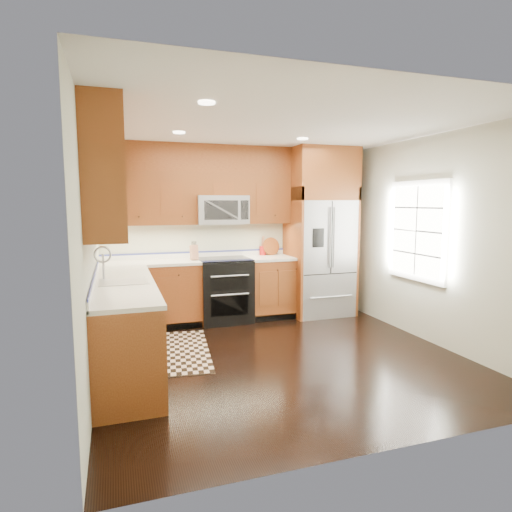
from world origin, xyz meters
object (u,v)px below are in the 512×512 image
object	(u,v)px
rug	(170,352)
knife_block	(194,252)
refrigerator	(320,232)
utensil_crock	(263,248)
range	(224,290)

from	to	relation	value
rug	knife_block	xyz separation A→B (m)	(0.51, 1.14, 1.05)
refrigerator	knife_block	xyz separation A→B (m)	(-1.99, 0.06, -0.25)
refrigerator	rug	xyz separation A→B (m)	(-2.50, -1.08, -1.30)
knife_block	utensil_crock	xyz separation A→B (m)	(1.14, 0.25, -0.01)
range	utensil_crock	xyz separation A→B (m)	(0.70, 0.27, 0.57)
knife_block	range	bearing A→B (deg)	-3.27
range	utensil_crock	world-z (taller)	utensil_crock
range	knife_block	xyz separation A→B (m)	(-0.44, 0.03, 0.58)
rug	refrigerator	bearing A→B (deg)	29.84
knife_block	utensil_crock	bearing A→B (deg)	12.17
knife_block	rug	bearing A→B (deg)	-114.04
range	knife_block	distance (m)	0.73
refrigerator	rug	distance (m)	3.02
utensil_crock	refrigerator	bearing A→B (deg)	-20.03
range	rug	world-z (taller)	range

